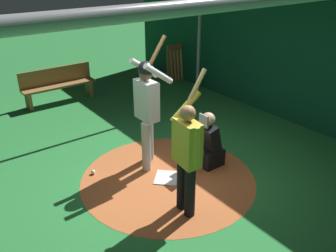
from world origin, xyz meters
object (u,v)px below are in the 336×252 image
Objects in this scene: catcher at (208,145)px; baseball_0 at (93,172)px; bat_rack at (177,63)px; batter at (147,104)px; bench at (58,84)px; home_plate at (168,178)px; visitor at (187,153)px.

baseball_0 is (1.72, -0.91, -0.35)m from catcher.
batter is at bearing 46.05° from bat_rack.
batter is at bearing 91.29° from bench.
bat_rack is (-3.36, -3.48, -0.63)m from batter.
catcher is (-0.80, 0.06, 0.38)m from home_plate.
baseball_0 is at bearing 76.67° from bench.
bat_rack is at bearing 174.21° from bench.
bench is at bearing -103.33° from baseball_0.
bat_rack reaches higher than bench.
batter is 1.42m from visitor.
batter is 1.09× the size of visitor.
bat_rack is (-3.36, -4.05, 0.48)m from home_plate.
batter is (-0.00, -0.57, 1.12)m from home_plate.
visitor is 1.11× the size of bench.
baseball_0 is at bearing -27.86° from catcher.
home_plate is 0.23× the size of bench.
baseball_0 is (0.84, 3.55, -0.40)m from bench.
batter is 1.45m from baseball_0.
visitor is 1.90× the size of bat_rack.
catcher is 13.35× the size of baseball_0.
catcher is at bearing -139.50° from visitor.
bat_rack reaches higher than home_plate.
catcher reaches higher than baseball_0.
home_plate is 4.42m from bench.
batter is 29.32× the size of baseball_0.
batter is at bearing -38.46° from catcher.
home_plate is at bearing -103.45° from visitor.
batter is at bearing -95.82° from visitor.
baseball_0 reaches higher than home_plate.
catcher is 4.55m from bench.
visitor reaches higher than bench.
baseball_0 is at bearing -42.55° from home_plate.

